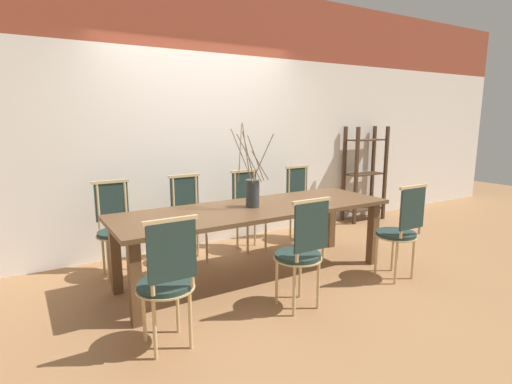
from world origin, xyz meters
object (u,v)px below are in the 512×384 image
at_px(dining_table, 256,215).
at_px(chair_far_center, 249,207).
at_px(vase_centerpiece, 252,192).
at_px(chair_near_center, 401,229).
at_px(book_stack, 313,202).
at_px(shelving_rack, 365,174).

distance_m(dining_table, chair_far_center, 0.89).
bearing_deg(vase_centerpiece, chair_near_center, -33.64).
bearing_deg(chair_near_center, dining_table, 146.30).
bearing_deg(chair_near_center, book_stack, 131.29).
xyz_separation_m(chair_far_center, book_stack, (0.23, -0.93, 0.21)).
relative_size(chair_far_center, vase_centerpiece, 1.18).
relative_size(dining_table, chair_far_center, 2.89).
bearing_deg(chair_far_center, shelving_rack, -172.42).
bearing_deg(dining_table, chair_near_center, -33.70).
xyz_separation_m(vase_centerpiece, book_stack, (0.64, -0.16, -0.15)).
xyz_separation_m(dining_table, chair_near_center, (1.19, -0.79, -0.12)).
relative_size(chair_near_center, book_stack, 3.83).
distance_m(dining_table, vase_centerpiece, 0.24).
relative_size(chair_near_center, shelving_rack, 0.66).
height_order(chair_far_center, book_stack, chair_far_center).
bearing_deg(dining_table, chair_far_center, 64.16).
xyz_separation_m(chair_near_center, chair_far_center, (-0.80, 1.58, 0.00)).
bearing_deg(chair_far_center, chair_near_center, 116.91).
height_order(chair_far_center, vase_centerpiece, vase_centerpiece).
bearing_deg(book_stack, chair_near_center, -48.71).
bearing_deg(vase_centerpiece, chair_far_center, 61.88).
relative_size(vase_centerpiece, book_stack, 3.25).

